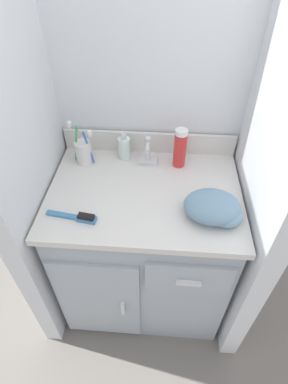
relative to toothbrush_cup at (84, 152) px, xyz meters
name	(u,v)px	position (x,y,z in m)	size (l,w,h in m)	color
ground_plane	(144,288)	(0.30, -0.18, -0.87)	(6.00, 6.00, 0.00)	slate
wall_back	(151,91)	(0.30, 0.17, 0.23)	(1.00, 0.08, 2.20)	silver
wall_left	(20,128)	(-0.16, -0.18, 0.23)	(0.08, 0.67, 2.20)	silver
wall_right	(275,139)	(0.75, -0.18, 0.23)	(0.08, 0.67, 2.20)	silver
vanity	(144,246)	(0.29, -0.18, -0.45)	(0.82, 0.61, 0.82)	#9EA8B2
backsplash	(149,142)	(0.30, 0.11, -0.01)	(0.82, 0.02, 0.10)	silver
sink_faucet	(148,154)	(0.30, 0.01, -0.01)	(0.09, 0.09, 0.14)	silver
toothbrush_cup	(84,152)	(0.00, 0.00, 0.00)	(0.11, 0.07, 0.21)	silver
soap_dispenser	(124,147)	(0.18, 0.05, 0.00)	(0.06, 0.06, 0.14)	silver
shaving_cream_can	(180,148)	(0.44, 0.01, 0.03)	(0.06, 0.06, 0.19)	red
hairbrush	(78,217)	(0.05, -0.36, -0.05)	(0.20, 0.06, 0.03)	teal
hand_towel	(215,208)	(0.57, -0.30, -0.01)	(0.22, 0.18, 0.09)	#6B8EA8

